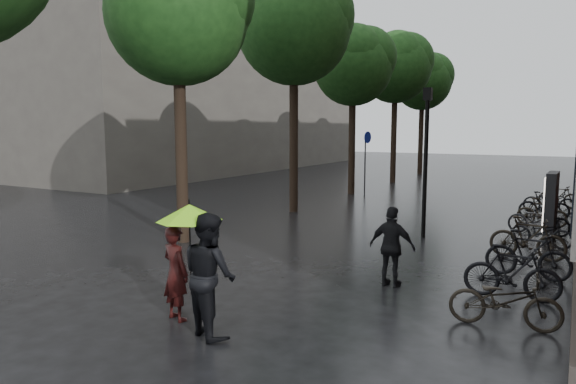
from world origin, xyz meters
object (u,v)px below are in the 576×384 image
Objects in this scene: parked_bicycles at (538,226)px; lamp_post at (426,148)px; ad_lightbox at (551,205)px; pedestrian_walking at (392,247)px; person_burgundy at (176,273)px; person_black at (210,274)px.

lamp_post is (-2.93, -0.80, 2.12)m from parked_bicycles.
lamp_post reaches higher than ad_lightbox.
parked_bicycles is 3.70m from lamp_post.
pedestrian_walking is 7.00m from ad_lightbox.
person_burgundy reaches higher than parked_bicycles.
lamp_post reaches higher than person_black.
parked_bicycles is (2.27, 5.74, -0.33)m from pedestrian_walking.
parked_bicycles is at bearing -107.68° from pedestrian_walking.
pedestrian_walking is at bearing -82.34° from lamp_post.
ad_lightbox is at bearing -107.25° from pedestrian_walking.
lamp_post is at bearing -71.20° from person_black.
lamp_post reaches higher than pedestrian_walking.
person_black reaches higher than pedestrian_walking.
pedestrian_walking is 5.29m from lamp_post.
ad_lightbox is (0.25, 0.78, 0.49)m from parked_bicycles.
person_burgundy is 0.98× the size of pedestrian_walking.
lamp_post reaches higher than person_burgundy.
person_black is 0.44× the size of lamp_post.
pedestrian_walking is at bearing -109.18° from ad_lightbox.
parked_bicycles is at bearing -102.43° from person_burgundy.
person_burgundy is 0.83× the size of ad_lightbox.
person_burgundy is at bearing 10.81° from person_black.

